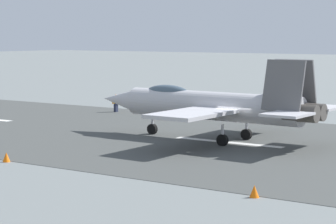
{
  "coord_description": "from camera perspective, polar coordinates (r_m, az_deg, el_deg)",
  "views": [
    {
      "loc": [
        -21.15,
        40.56,
        7.22
      ],
      "look_at": [
        3.53,
        3.26,
        2.2
      ],
      "focal_mm": 74.24,
      "sensor_mm": 36.0,
      "label": 1
    }
  ],
  "objects": [
    {
      "name": "fighter_jet",
      "position": [
        47.3,
        3.53,
        0.59
      ],
      "size": [
        17.72,
        14.06,
        5.64
      ],
      "color": "#B9B8BD",
      "rests_on": "ground"
    },
    {
      "name": "crew_person",
      "position": [
        64.79,
        -4.3,
        0.72
      ],
      "size": [
        0.55,
        0.5,
        1.66
      ],
      "color": "#1E2338",
      "rests_on": "ground"
    },
    {
      "name": "marker_cone_mid",
      "position": [
        40.53,
        -13.13,
        -3.63
      ],
      "size": [
        0.44,
        0.44,
        0.55
      ],
      "primitive_type": "cone",
      "color": "orange",
      "rests_on": "ground"
    },
    {
      "name": "ground_plane",
      "position": [
        46.31,
        5.88,
        -2.6
      ],
      "size": [
        400.0,
        400.0,
        0.0
      ],
      "primitive_type": "plane",
      "color": "slate"
    },
    {
      "name": "runway_strip",
      "position": [
        46.3,
        5.9,
        -2.59
      ],
      "size": [
        240.0,
        26.0,
        0.02
      ],
      "color": "#424543",
      "rests_on": "ground"
    },
    {
      "name": "marker_cone_near",
      "position": [
        31.26,
        7.1,
        -6.48
      ],
      "size": [
        0.44,
        0.44,
        0.55
      ],
      "primitive_type": "cone",
      "color": "orange",
      "rests_on": "ground"
    }
  ]
}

